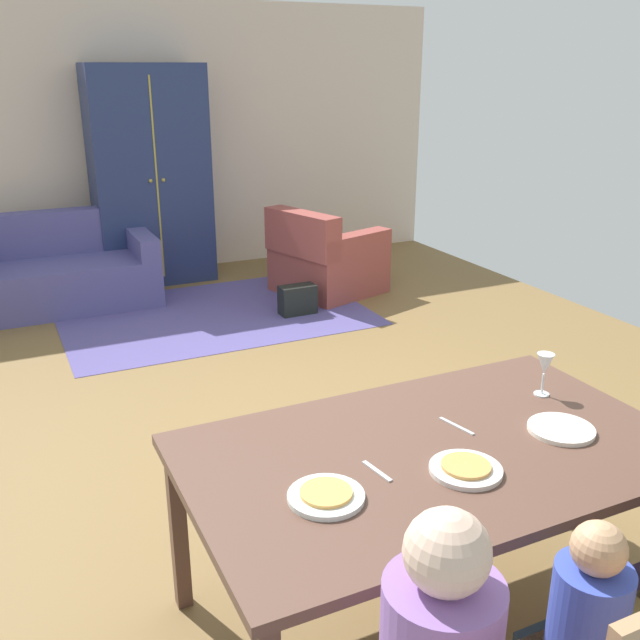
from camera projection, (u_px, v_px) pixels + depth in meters
name	position (u px, v px, depth m)	size (l,w,h in m)	color
ground_plane	(263.00, 390.00, 4.83)	(6.58, 6.54, 0.02)	brown
back_wall	(141.00, 141.00, 7.19)	(6.58, 0.10, 2.70)	beige
dining_table	(435.00, 463.00, 2.60)	(1.82, 1.08, 0.76)	brown
plate_near_man	(326.00, 496.00, 2.27)	(0.25, 0.25, 0.02)	white
pizza_near_man	(326.00, 492.00, 2.27)	(0.17, 0.17, 0.01)	#E7A850
plate_near_child	(466.00, 470.00, 2.42)	(0.25, 0.25, 0.02)	silver
pizza_near_child	(466.00, 466.00, 2.42)	(0.17, 0.17, 0.01)	tan
plate_near_woman	(561.00, 429.00, 2.69)	(0.25, 0.25, 0.02)	white
wine_glass	(545.00, 366.00, 2.95)	(0.07, 0.07, 0.19)	silver
fork	(377.00, 471.00, 2.43)	(0.02, 0.15, 0.01)	silver
knife	(457.00, 426.00, 2.73)	(0.01, 0.17, 0.01)	silver
area_rug	(214.00, 314.00, 6.27)	(2.60, 1.80, 0.01)	#534A8A
couch	(58.00, 273.00, 6.42)	(1.69, 0.86, 0.82)	#4E4B8A
armchair	(325.00, 260.00, 6.80)	(1.07, 1.07, 0.82)	#93433D
armoire	(150.00, 176.00, 6.96)	(1.10, 0.59, 2.10)	navy
handbag	(298.00, 300.00, 6.25)	(0.32, 0.16, 0.26)	black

